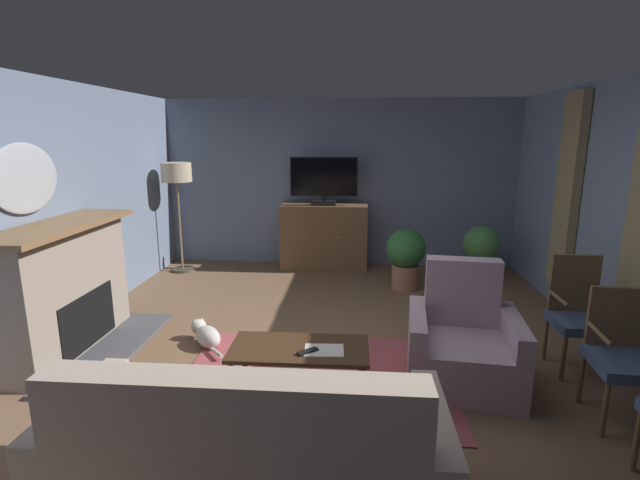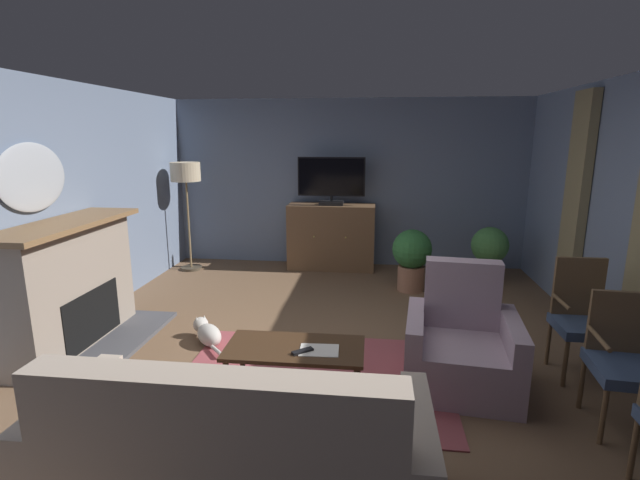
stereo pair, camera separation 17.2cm
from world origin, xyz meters
The scene contains 20 objects.
ground_plane centered at (0.00, 0.00, -0.02)m, with size 6.06×7.21×0.04m, color brown.
wall_back centered at (0.00, 3.35, 1.30)m, with size 6.06×0.10×2.59m, color slate.
wall_left centered at (-2.78, 0.00, 1.30)m, with size 0.10×7.21×2.59m, color slate.
curtain_panel_far centered at (2.67, 1.46, 1.43)m, with size 0.10×0.44×2.18m, color #8E7F56.
rug_central centered at (-0.04, -0.40, 0.01)m, with size 2.29×1.67×0.01m, color #9E474C.
fireplace centered at (-2.45, -0.06, 0.60)m, with size 0.91×1.76×1.25m.
wall_mirror_oval centered at (-2.70, -0.06, 1.66)m, with size 0.06×0.90×0.64m, color #B2B7BF.
tv_cabinet centered at (-0.22, 3.00, 0.48)m, with size 1.33×0.51×1.00m.
television centered at (-0.22, 2.95, 1.39)m, with size 1.01×0.20×0.72m.
coffee_table centered at (-0.16, -0.69, 0.38)m, with size 1.09×0.54×0.42m.
tv_remote centered at (-0.08, -0.78, 0.43)m, with size 0.17×0.05×0.02m, color black.
folded_newspaper centered at (0.04, -0.73, 0.43)m, with size 0.30×0.22×0.01m, color silver.
sofa_floral centered at (-0.27, -1.90, 0.33)m, with size 2.09×0.88×0.99m.
armchair_beside_cabinet centered at (1.18, -0.34, 0.32)m, with size 0.97×0.93×1.00m.
side_chair_nearest_door centered at (2.23, -0.77, 0.51)m, with size 0.54×0.53×0.95m.
side_chair_far_end centered at (2.23, -0.03, 0.53)m, with size 0.46×0.45×1.01m.
potted_plant_on_hearth_side centered at (2.04, 2.50, 0.49)m, with size 0.51×0.51×0.80m.
potted_plant_tall_palm_by_window centered at (0.94, 2.06, 0.48)m, with size 0.52×0.52×0.83m.
cat centered at (-1.19, 0.16, 0.11)m, with size 0.47×0.58×0.23m.
floor_lamp centered at (-2.38, 2.68, 1.39)m, with size 0.44×0.44×1.65m.
Camera 1 is at (0.27, -4.01, 2.04)m, focal length 26.07 mm.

